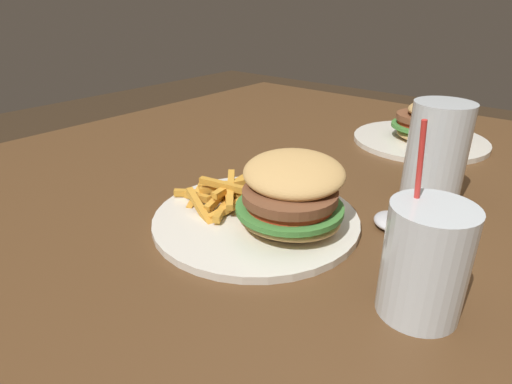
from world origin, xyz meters
The scene contains 6 objects.
dining_table centered at (0.00, 0.00, 0.62)m, with size 1.40×1.22×0.72m.
meal_plate_near centered at (-0.06, -0.16, 0.75)m, with size 0.28×0.27×0.11m.
beer_glass centered at (0.07, 0.05, 0.79)m, with size 0.08×0.08×0.15m.
juice_glass centered at (0.14, -0.20, 0.77)m, with size 0.08×0.08×0.18m.
spoon centered at (0.06, -0.07, 0.73)m, with size 0.10×0.16×0.01m.
meal_plate_far centered at (-0.04, 0.31, 0.75)m, with size 0.26×0.26×0.09m.
Camera 1 is at (0.23, -0.55, 1.00)m, focal length 30.00 mm.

